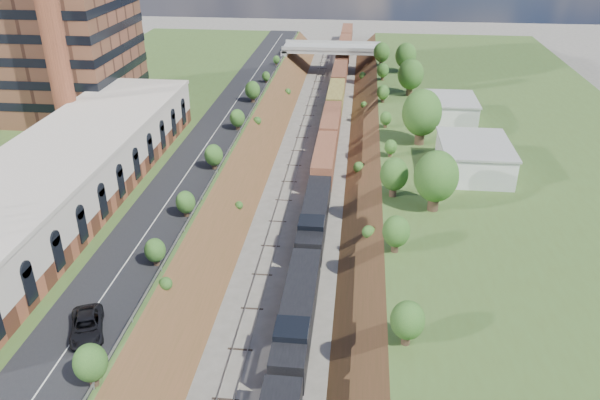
# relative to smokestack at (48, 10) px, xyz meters

# --- Properties ---
(platform_left) EXTENTS (44.00, 180.00, 5.00)m
(platform_left) POSITION_rel_smokestack_xyz_m (3.00, 4.00, -22.50)
(platform_left) COLOR #415724
(platform_left) RESTS_ON ground
(platform_right) EXTENTS (44.00, 180.00, 5.00)m
(platform_right) POSITION_rel_smokestack_xyz_m (69.00, 4.00, -22.50)
(platform_right) COLOR #415724
(platform_right) RESTS_ON ground
(embankment_left) EXTENTS (10.00, 180.00, 10.00)m
(embankment_left) POSITION_rel_smokestack_xyz_m (25.00, 4.00, -25.00)
(embankment_left) COLOR brown
(embankment_left) RESTS_ON ground
(embankment_right) EXTENTS (10.00, 180.00, 10.00)m
(embankment_right) POSITION_rel_smokestack_xyz_m (47.00, 4.00, -25.00)
(embankment_right) COLOR brown
(embankment_right) RESTS_ON ground
(rail_left_track) EXTENTS (1.58, 180.00, 0.18)m
(rail_left_track) POSITION_rel_smokestack_xyz_m (33.40, 4.00, -24.91)
(rail_left_track) COLOR gray
(rail_left_track) RESTS_ON ground
(rail_right_track) EXTENTS (1.58, 180.00, 0.18)m
(rail_right_track) POSITION_rel_smokestack_xyz_m (38.60, 4.00, -24.91)
(rail_right_track) COLOR gray
(rail_right_track) RESTS_ON ground
(road) EXTENTS (8.00, 180.00, 0.10)m
(road) POSITION_rel_smokestack_xyz_m (20.50, 4.00, -19.95)
(road) COLOR black
(road) RESTS_ON platform_left
(guardrail) EXTENTS (0.10, 171.00, 0.70)m
(guardrail) POSITION_rel_smokestack_xyz_m (24.60, 3.80, -19.45)
(guardrail) COLOR #99999E
(guardrail) RESTS_ON platform_left
(commercial_building) EXTENTS (14.30, 62.30, 7.00)m
(commercial_building) POSITION_rel_smokestack_xyz_m (8.00, -18.00, -16.49)
(commercial_building) COLOR brown
(commercial_building) RESTS_ON platform_left
(smokestack) EXTENTS (3.20, 3.20, 40.00)m
(smokestack) POSITION_rel_smokestack_xyz_m (0.00, 0.00, 0.00)
(smokestack) COLOR brown
(smokestack) RESTS_ON platform_left
(overpass) EXTENTS (24.50, 8.30, 7.40)m
(overpass) POSITION_rel_smokestack_xyz_m (36.00, 66.00, -20.08)
(overpass) COLOR gray
(overpass) RESTS_ON ground
(white_building_near) EXTENTS (9.00, 12.00, 4.00)m
(white_building_near) POSITION_rel_smokestack_xyz_m (59.50, -4.00, -18.00)
(white_building_near) COLOR silver
(white_building_near) RESTS_ON platform_right
(white_building_far) EXTENTS (8.00, 10.00, 3.60)m
(white_building_far) POSITION_rel_smokestack_xyz_m (59.00, 18.00, -18.20)
(white_building_far) COLOR silver
(white_building_far) RESTS_ON platform_right
(tree_right_large) EXTENTS (5.25, 5.25, 7.61)m
(tree_right_large) POSITION_rel_smokestack_xyz_m (53.00, -16.00, -15.62)
(tree_right_large) COLOR #473323
(tree_right_large) RESTS_ON platform_right
(tree_left_crest) EXTENTS (2.45, 2.45, 3.55)m
(tree_left_crest) POSITION_rel_smokestack_xyz_m (24.20, -36.00, -17.96)
(tree_left_crest) COLOR #473323
(tree_left_crest) RESTS_ON platform_left
(freight_train) EXTENTS (3.12, 175.11, 4.64)m
(freight_train) POSITION_rel_smokestack_xyz_m (38.60, 27.31, -22.34)
(freight_train) COLOR black
(freight_train) RESTS_ON ground
(suv) EXTENTS (4.59, 6.26, 1.58)m
(suv) POSITION_rel_smokestack_xyz_m (21.42, -42.50, -19.11)
(suv) COLOR black
(suv) RESTS_ON road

